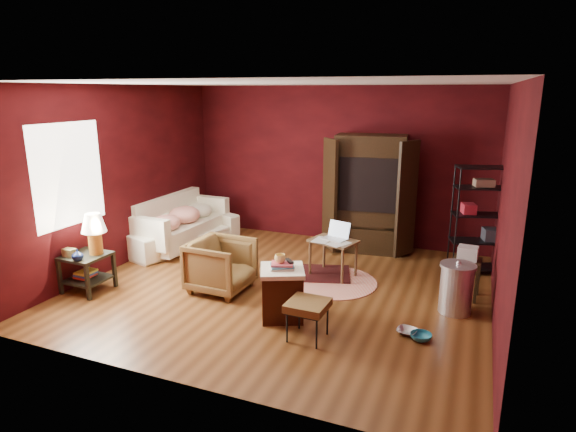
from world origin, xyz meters
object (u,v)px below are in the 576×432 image
at_px(sofa, 181,224).
at_px(laptop_desk, 334,244).
at_px(hamper, 282,292).
at_px(wire_shelving, 481,216).
at_px(armchair, 221,263).
at_px(side_table, 90,245).
at_px(tv_armoire, 369,192).

bearing_deg(sofa, laptop_desk, -80.33).
bearing_deg(hamper, wire_shelving, 49.03).
bearing_deg(wire_shelving, hamper, -148.19).
distance_m(armchair, hamper, 1.20).
distance_m(armchair, wire_shelving, 3.90).
distance_m(armchair, side_table, 1.81).
xyz_separation_m(laptop_desk, tv_armoire, (0.20, 1.39, 0.53)).
relative_size(sofa, hamper, 2.93).
bearing_deg(side_table, hamper, 4.33).
bearing_deg(tv_armoire, hamper, -104.00).
relative_size(side_table, tv_armoire, 0.55).
bearing_deg(tv_armoire, sofa, -168.27).
distance_m(armchair, tv_armoire, 2.96).
height_order(armchair, hamper, armchair).
relative_size(sofa, armchair, 2.67).
bearing_deg(armchair, hamper, -110.31).
bearing_deg(sofa, side_table, -164.13).
xyz_separation_m(side_table, wire_shelving, (4.94, 2.71, 0.24)).
relative_size(hamper, tv_armoire, 0.37).
bearing_deg(sofa, tv_armoire, -55.14).
relative_size(sofa, laptop_desk, 2.62).
xyz_separation_m(hamper, tv_armoire, (0.38, 2.93, 0.71)).
xyz_separation_m(laptop_desk, wire_shelving, (1.99, 0.96, 0.40)).
height_order(side_table, hamper, side_table).
bearing_deg(armchair, wire_shelving, -56.05).
bearing_deg(sofa, hamper, -108.17).
bearing_deg(wire_shelving, side_table, -168.44).
distance_m(hamper, tv_armoire, 3.04).
relative_size(armchair, wire_shelving, 0.49).
bearing_deg(laptop_desk, armchair, -123.02).
height_order(sofa, armchair, sofa).
distance_m(sofa, side_table, 2.12).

